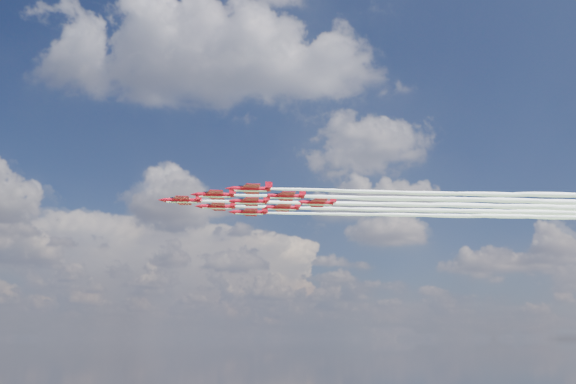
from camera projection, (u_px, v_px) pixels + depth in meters
The scene contains 9 objects.
jet_lead at pixel (408, 204), 154.25m from camera, with size 130.82×16.98×2.89m.
jet_row2_port at pixel (449, 199), 148.56m from camera, with size 130.82×16.98×2.89m.
jet_row2_starb at pixel (433, 210), 161.29m from camera, with size 130.82×16.98×2.89m.
jet_row3_port at pixel (493, 194), 142.87m from camera, with size 130.82×16.98×2.89m.
jet_row3_centre at pixel (473, 206), 155.60m from camera, with size 130.82×16.98×2.89m.
jet_row3_starb at pixel (455, 216), 168.33m from camera, with size 130.82×16.98×2.89m.
jet_row4_port at pixel (515, 201), 149.92m from camera, with size 130.82×16.98×2.89m.
jet_row4_starb at pixel (494, 211), 162.65m from camera, with size 130.82×16.98×2.89m.
jet_tail at pixel (536, 207), 156.96m from camera, with size 130.82×16.98×2.89m.
Camera 1 is at (10.07, -149.28, 45.93)m, focal length 35.00 mm.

